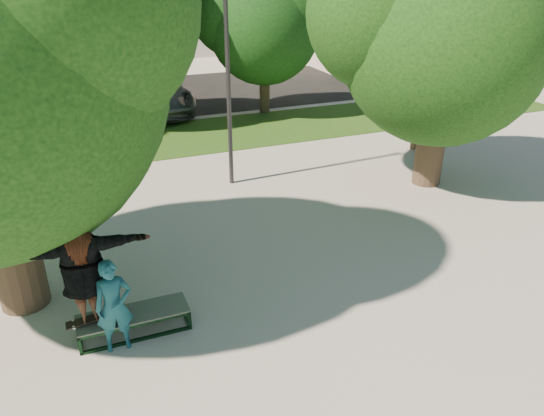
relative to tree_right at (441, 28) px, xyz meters
name	(u,v)px	position (x,y,z in m)	size (l,w,h in m)	color
ground	(263,283)	(-5.92, -3.08, -4.09)	(120.00, 120.00, 0.00)	#A09993
grass_strip	(192,136)	(-4.92, 6.42, -4.08)	(30.00, 4.00, 0.02)	#224A15
asphalt_strip	(134,98)	(-5.92, 12.92, -4.09)	(40.00, 8.00, 0.01)	black
tree_right	(441,28)	(0.00, 0.00, 0.00)	(6.24, 5.33, 6.51)	#38281E
bg_tree_mid	(107,10)	(-6.99, 8.99, -0.08)	(5.76, 4.92, 6.24)	#38281E
bg_tree_right	(262,21)	(-1.48, 8.48, -0.60)	(5.04, 4.31, 5.43)	#38281E
lamppost	(228,67)	(-4.92, 1.92, -0.94)	(0.25, 0.15, 6.11)	#2D2D30
grind_box	(134,322)	(-8.42, -3.64, -3.90)	(1.80, 0.60, 0.38)	black
skater_rig	(83,272)	(-9.07, -3.64, -2.78)	(2.14, 0.66, 1.80)	white
bystander	(114,306)	(-8.70, -3.94, -3.31)	(0.57, 0.38, 1.57)	#1A5662
bench	(434,129)	(2.58, 2.91, -3.67)	(3.18, 1.68, 0.50)	brown
car_silver_a	(35,95)	(-9.91, 12.17, -3.45)	(1.51, 3.75, 1.28)	silver
car_dark	(124,86)	(-6.42, 11.74, -3.30)	(1.69, 4.85, 1.60)	black
car_grey	(150,91)	(-5.58, 10.42, -3.30)	(2.65, 5.74, 1.60)	slate
car_silver_b	(145,79)	(-5.27, 13.42, -3.41)	(1.91, 4.70, 1.36)	silver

